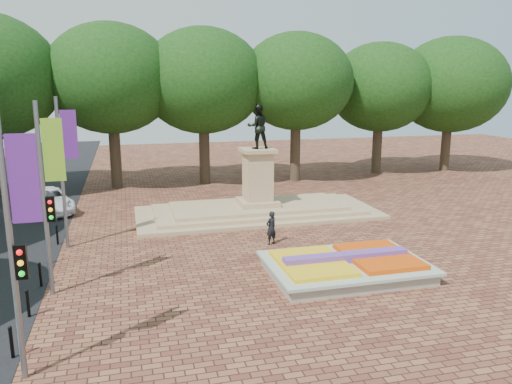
{
  "coord_description": "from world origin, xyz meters",
  "views": [
    {
      "loc": [
        -7.32,
        -19.42,
        7.58
      ],
      "look_at": [
        -1.08,
        4.29,
        2.2
      ],
      "focal_mm": 35.0,
      "sensor_mm": 36.0,
      "label": 1
    }
  ],
  "objects_px": {
    "monument": "(258,200)",
    "van": "(48,200)",
    "flower_bed": "(346,266)",
    "pedestrian": "(271,228)"
  },
  "relations": [
    {
      "from": "van",
      "to": "pedestrian",
      "type": "distance_m",
      "value": 14.52
    },
    {
      "from": "monument",
      "to": "van",
      "type": "bearing_deg",
      "value": 162.65
    },
    {
      "from": "monument",
      "to": "pedestrian",
      "type": "bearing_deg",
      "value": -98.36
    },
    {
      "from": "flower_bed",
      "to": "van",
      "type": "xyz_separation_m",
      "value": [
        -13.03,
        13.75,
        0.33
      ]
    },
    {
      "from": "monument",
      "to": "van",
      "type": "relative_size",
      "value": 2.74
    },
    {
      "from": "monument",
      "to": "van",
      "type": "distance_m",
      "value": 12.57
    },
    {
      "from": "van",
      "to": "monument",
      "type": "bearing_deg",
      "value": -35.64
    },
    {
      "from": "flower_bed",
      "to": "van",
      "type": "relative_size",
      "value": 1.23
    },
    {
      "from": "flower_bed",
      "to": "pedestrian",
      "type": "relative_size",
      "value": 3.87
    },
    {
      "from": "flower_bed",
      "to": "monument",
      "type": "relative_size",
      "value": 0.45
    }
  ]
}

